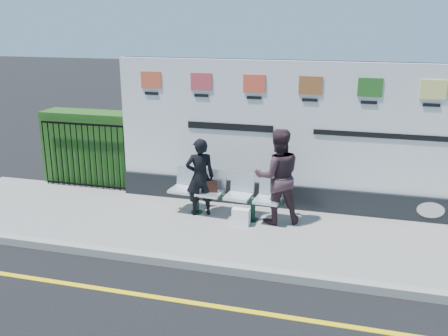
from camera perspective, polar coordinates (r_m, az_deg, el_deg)
name	(u,v)px	position (r m, az deg, el deg)	size (l,w,h in m)	color
ground	(237,310)	(7.24, 1.47, -15.90)	(80.00, 80.00, 0.00)	black
pavement	(269,234)	(9.37, 5.19, -7.54)	(14.00, 3.00, 0.12)	gray
kerb	(252,272)	(8.05, 3.23, -11.75)	(14.00, 0.18, 0.14)	gray
yellow_line	(237,310)	(7.24, 1.47, -15.87)	(14.00, 0.10, 0.01)	yellow
billboard	(308,148)	(10.13, 9.55, 2.32)	(8.00, 0.30, 3.00)	black
hedge	(94,147)	(12.22, -14.68, 2.31)	(2.35, 0.70, 1.70)	#204C16
railing	(84,155)	(11.87, -15.72, 1.40)	(2.05, 0.06, 1.54)	black
bench	(224,205)	(9.89, 0.03, -4.23)	(2.26, 0.58, 0.48)	silver
woman_left	(200,177)	(9.84, -2.75, -1.03)	(0.57, 0.37, 1.56)	black
woman_right	(278,176)	(9.48, 6.15, -0.95)	(0.89, 0.70, 1.84)	#362329
handbag_brown	(210,186)	(9.87, -1.59, -2.09)	(0.29, 0.12, 0.23)	black
carrier_bag_white	(241,217)	(9.53, 1.96, -5.57)	(0.33, 0.20, 0.33)	white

